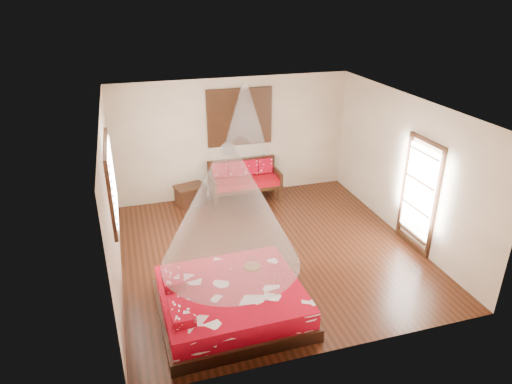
{
  "coord_description": "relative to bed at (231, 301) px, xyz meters",
  "views": [
    {
      "loc": [
        -2.4,
        -7.1,
        4.65
      ],
      "look_at": [
        -0.2,
        0.25,
        1.15
      ],
      "focal_mm": 32.0,
      "sensor_mm": 36.0,
      "label": 1
    }
  ],
  "objects": [
    {
      "name": "glazed_door",
      "position": [
        3.88,
        1.0,
        0.82
      ],
      "size": [
        0.08,
        1.02,
        2.16
      ],
      "color": "black",
      "rests_on": "floor"
    },
    {
      "name": "bed",
      "position": [
        0.0,
        0.0,
        0.0
      ],
      "size": [
        2.22,
        2.02,
        0.65
      ],
      "rotation": [
        0.0,
        0.0,
        0.02
      ],
      "color": "black",
      "rests_on": "floor"
    },
    {
      "name": "window_left",
      "position": [
        -1.55,
        1.8,
        1.45
      ],
      "size": [
        0.1,
        1.74,
        1.34
      ],
      "color": "black",
      "rests_on": "wall_left"
    },
    {
      "name": "wine_tray",
      "position": [
        0.47,
        0.43,
        0.31
      ],
      "size": [
        0.27,
        0.27,
        0.21
      ],
      "rotation": [
        0.0,
        0.0,
        -0.18
      ],
      "color": "brown",
      "rests_on": "bed"
    },
    {
      "name": "shutter_panel",
      "position": [
        1.31,
        4.32,
        1.65
      ],
      "size": [
        1.52,
        0.06,
        1.32
      ],
      "color": "black",
      "rests_on": "wall_back"
    },
    {
      "name": "mosquito_net_main",
      "position": [
        0.02,
        0.0,
        1.6
      ],
      "size": [
        2.03,
        2.03,
        1.8
      ],
      "primitive_type": "cone",
      "color": "white",
      "rests_on": "ceiling"
    },
    {
      "name": "storage_chest",
      "position": [
        0.04,
        4.05,
        -0.02
      ],
      "size": [
        0.77,
        0.64,
        0.46
      ],
      "rotation": [
        0.0,
        0.0,
        0.27
      ],
      "color": "black",
      "rests_on": "floor"
    },
    {
      "name": "daybed",
      "position": [
        1.31,
        3.97,
        0.27
      ],
      "size": [
        1.63,
        0.73,
        0.94
      ],
      "color": "black",
      "rests_on": "floor"
    },
    {
      "name": "room",
      "position": [
        1.16,
        1.6,
        1.15
      ],
      "size": [
        5.54,
        5.54,
        2.84
      ],
      "color": "black",
      "rests_on": "ground"
    },
    {
      "name": "mosquito_net_daybed",
      "position": [
        1.31,
        3.85,
        1.75
      ],
      "size": [
        1.01,
        1.01,
        1.5
      ],
      "primitive_type": "cone",
      "color": "white",
      "rests_on": "ceiling"
    }
  ]
}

